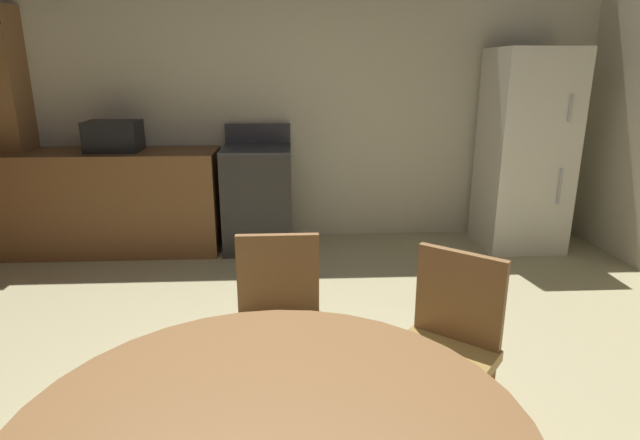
{
  "coord_description": "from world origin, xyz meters",
  "views": [
    {
      "loc": [
        0.04,
        -1.88,
        1.6
      ],
      "look_at": [
        0.19,
        0.93,
        0.76
      ],
      "focal_mm": 29.12,
      "sensor_mm": 36.0,
      "label": 1
    }
  ],
  "objects": [
    {
      "name": "wall_back",
      "position": [
        0.0,
        3.07,
        1.35
      ],
      "size": [
        6.03,
        0.12,
        2.7
      ],
      "primitive_type": "cube",
      "color": "beige",
      "rests_on": "ground"
    },
    {
      "name": "kitchen_counter",
      "position": [
        -1.67,
        2.67,
        0.45
      ],
      "size": [
        2.09,
        0.6,
        0.9
      ],
      "primitive_type": "cube",
      "color": "brown",
      "rests_on": "ground"
    },
    {
      "name": "pantry_column",
      "position": [
        -2.49,
        2.85,
        1.05
      ],
      "size": [
        0.44,
        0.36,
        2.1
      ],
      "primitive_type": "cube",
      "color": "olive",
      "rests_on": "ground"
    },
    {
      "name": "oven_range",
      "position": [
        -0.27,
        2.67,
        0.47
      ],
      "size": [
        0.6,
        0.6,
        1.1
      ],
      "color": "#2D2B28",
      "rests_on": "ground"
    },
    {
      "name": "refrigerator",
      "position": [
        2.11,
        2.62,
        0.88
      ],
      "size": [
        0.68,
        0.68,
        1.76
      ],
      "color": "silver",
      "rests_on": "ground"
    },
    {
      "name": "microwave",
      "position": [
        -1.49,
        2.67,
        1.03
      ],
      "size": [
        0.44,
        0.32,
        0.26
      ],
      "primitive_type": "cube",
      "color": "black",
      "rests_on": "kitchen_counter"
    },
    {
      "name": "chair_north",
      "position": [
        -0.03,
        0.24,
        0.5
      ],
      "size": [
        0.4,
        0.4,
        0.87
      ],
      "rotation": [
        0.0,
        0.0,
        4.72
      ],
      "color": "olive",
      "rests_on": "ground"
    },
    {
      "name": "chair_northeast",
      "position": [
        0.66,
        -0.0,
        0.5
      ],
      "size": [
        0.56,
        0.56,
        0.87
      ],
      "rotation": [
        0.0,
        0.0,
        4.02
      ],
      "color": "olive",
      "rests_on": "ground"
    }
  ]
}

